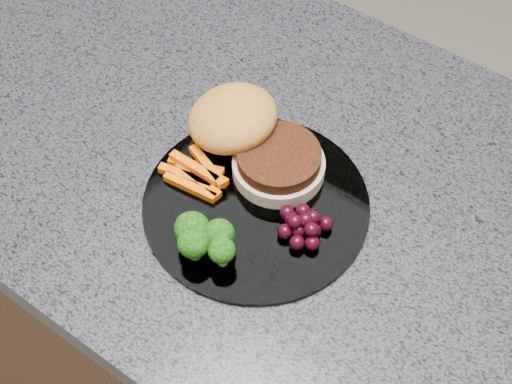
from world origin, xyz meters
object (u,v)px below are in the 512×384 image
plate (256,204)px  burger (249,136)px  island_cabinet (304,356)px  grape_bunch (304,225)px

plate → burger: bearing=132.0°
island_cabinet → burger: size_ratio=6.02×
burger → grape_bunch: (0.12, -0.06, -0.01)m
grape_bunch → island_cabinet: bearing=98.0°
island_cabinet → grape_bunch: 0.49m
island_cabinet → grape_bunch: bearing=-82.0°
plate → grape_bunch: (0.07, -0.00, 0.02)m
plate → island_cabinet: bearing=47.0°
burger → plate: bearing=-58.0°
island_cabinet → plate: 0.48m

